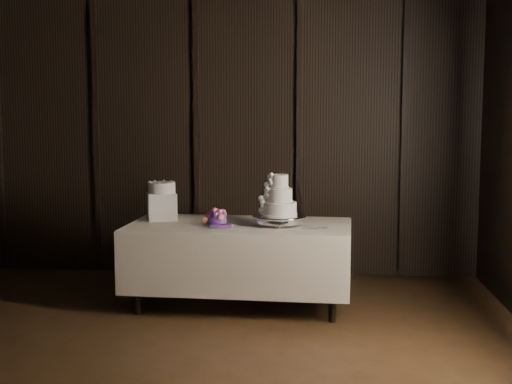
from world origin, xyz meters
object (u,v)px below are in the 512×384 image
object	(u,v)px
display_table	(240,261)
wedding_cake	(276,200)
bouquet	(217,219)
small_cake	(162,188)
box_pedestal	(162,206)
cake_stand	(279,221)

from	to	relation	value
display_table	wedding_cake	size ratio (longest dim) A/B	5.60
bouquet	small_cake	distance (m)	0.68
wedding_cake	small_cake	xyz separation A→B (m)	(-1.08, 0.26, 0.07)
display_table	bouquet	distance (m)	0.46
wedding_cake	box_pedestal	size ratio (longest dim) A/B	1.40
display_table	small_cake	size ratio (longest dim) A/B	8.00
display_table	bouquet	size ratio (longest dim) A/B	5.21
display_table	bouquet	bearing A→B (deg)	-142.44
wedding_cake	bouquet	bearing A→B (deg)	176.64
display_table	cake_stand	bearing A→B (deg)	-7.14
display_table	bouquet	xyz separation A→B (m)	(-0.18, -0.12, 0.41)
cake_stand	small_cake	world-z (taller)	small_cake
small_cake	wedding_cake	bearing A→B (deg)	-13.43
box_pedestal	cake_stand	bearing A→B (deg)	-12.37
wedding_cake	display_table	bearing A→B (deg)	158.28
bouquet	box_pedestal	size ratio (longest dim) A/B	1.51
wedding_cake	small_cake	distance (m)	1.11
wedding_cake	box_pedestal	world-z (taller)	wedding_cake
display_table	cake_stand	distance (m)	0.54
box_pedestal	bouquet	bearing A→B (deg)	-28.20
cake_stand	box_pedestal	world-z (taller)	box_pedestal
wedding_cake	small_cake	size ratio (longest dim) A/B	1.43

